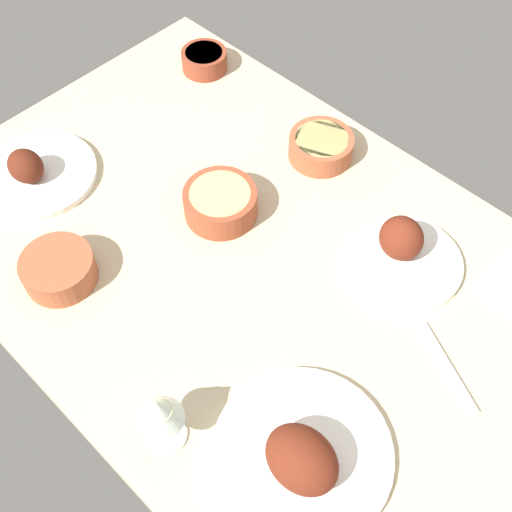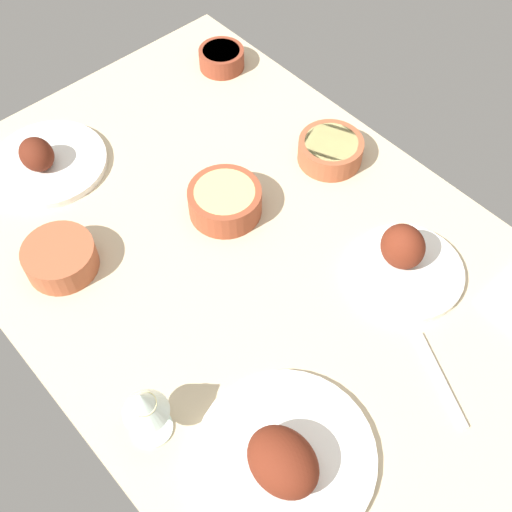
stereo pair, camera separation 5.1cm
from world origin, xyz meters
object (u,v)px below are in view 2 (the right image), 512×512
Objects in this scene: fork_loose at (442,379)px; bowl_potatoes at (330,150)px; plate_far_side at (284,458)px; bowl_sauce at (222,58)px; plate_center_main at (405,260)px; bowl_pasta at (225,200)px; bowl_cream at (60,257)px; wine_glass at (144,406)px; plate_near_viewer at (45,161)px.

bowl_potatoes is at bearing 0.54° from fork_loose.
plate_far_side is 2.64× the size of bowl_sauce.
bowl_sauce is at bearing -10.95° from plate_center_main.
plate_far_side reaches higher than fork_loose.
bowl_sauce is 0.74× the size of bowl_pasta.
bowl_potatoes is 40.63cm from bowl_sauce.
bowl_pasta reaches higher than bowl_cream.
bowl_sauce is at bearing -67.61° from bowl_cream.
bowl_pasta is 1.08× the size of bowl_cream.
bowl_cream is (14.72, 59.73, 0.19)cm from bowl_potatoes.
wine_glass is 0.76× the size of fork_loose.
plate_near_viewer is 79.60cm from plate_center_main.
bowl_potatoes is at bearing -98.75° from bowl_pasta.
wine_glass is (-27.54, 39.53, 6.56)cm from bowl_pasta.
bowl_pasta is (-35.92, -21.12, 1.40)cm from plate_near_viewer.
bowl_sauce is at bearing -39.32° from bowl_pasta.
fork_loose is at bearing -176.57° from bowl_pasta.
bowl_potatoes is 1.02× the size of wine_glass.
fork_loose is at bearing 163.71° from bowl_sauce.
bowl_potatoes is at bearing -19.62° from plate_center_main.
bowl_cream reaches higher than bowl_sauce.
bowl_potatoes is (42.39, -54.15, 0.12)cm from plate_far_side.
plate_near_viewer reaches higher than bowl_pasta.
bowl_pasta is at bearing -149.55° from plate_near_viewer.
bowl_potatoes is 0.94× the size of bowl_pasta.
bowl_pasta is 54.60cm from fork_loose.
plate_near_viewer is at bearing -4.26° from plate_far_side.
plate_center_main reaches higher than plate_far_side.
plate_near_viewer is 66.56cm from wine_glass.
fork_loose is (-54.42, -3.26, -2.96)cm from bowl_pasta.
bowl_cream is at bearing 112.39° from bowl_sauce.
fork_loose is at bearing -150.95° from bowl_cream.
plate_far_side is at bearing 149.64° from bowl_pasta.
plate_near_viewer reaches higher than bowl_sauce.
plate_far_side is 68.77cm from bowl_potatoes.
bowl_potatoes is 61.52cm from bowl_cream.
plate_near_viewer is at bearing 90.52° from bowl_sauce.
bowl_pasta reaches higher than fork_loose.
bowl_pasta reaches higher than bowl_sauce.
plate_center_main is 1.59× the size of bowl_cream.
plate_near_viewer is 1.14× the size of plate_center_main.
bowl_sauce is 67.74cm from bowl_cream.
bowl_sauce is 0.61× the size of fork_loose.
plate_center_main is 1.47× the size of bowl_pasta.
fork_loose is at bearing -164.90° from plate_near_viewer.
bowl_sauce is (0.46, -50.91, 0.76)cm from plate_near_viewer.
wine_glass is at bearing 132.68° from bowl_sauce.
plate_near_viewer is 1.68× the size of bowl_pasta.
plate_far_side is at bearing -174.41° from bowl_cream.
plate_near_viewer is 2.27× the size of bowl_sauce.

